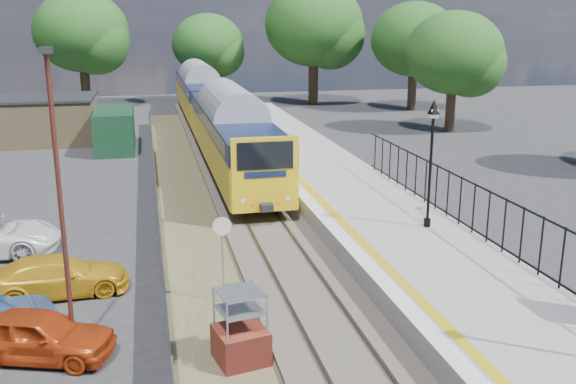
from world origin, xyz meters
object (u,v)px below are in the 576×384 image
object	(u,v)px
carpark_lamp	(59,188)
car_red	(38,335)
train	(212,107)
car_yellow	(58,276)
victorian_lamp_north	(432,134)
brick_plinth	(240,329)
speed_sign	(222,246)

from	to	relation	value
carpark_lamp	car_red	world-z (taller)	carpark_lamp
train	car_yellow	xyz separation A→B (m)	(-7.35, -25.35, -1.73)
victorian_lamp_north	brick_plinth	world-z (taller)	victorian_lamp_north
speed_sign	brick_plinth	bearing A→B (deg)	-81.36
brick_plinth	car_yellow	size ratio (longest dim) A/B	0.46
victorian_lamp_north	brick_plinth	bearing A→B (deg)	-140.15
carpark_lamp	car_yellow	bearing A→B (deg)	101.87
brick_plinth	speed_sign	size ratio (longest dim) A/B	0.71
train	brick_plinth	distance (m)	30.72
victorian_lamp_north	car_red	world-z (taller)	victorian_lamp_north
car_red	victorian_lamp_north	bearing A→B (deg)	-48.91
car_red	car_yellow	world-z (taller)	car_red
train	car_yellow	size ratio (longest dim) A/B	9.74
brick_plinth	car_red	distance (m)	5.03
train	car_red	xyz separation A→B (m)	(-7.35, -29.29, -1.71)
car_yellow	victorian_lamp_north	bearing A→B (deg)	-89.73
speed_sign	carpark_lamp	bearing A→B (deg)	-145.61
brick_plinth	speed_sign	distance (m)	3.56
speed_sign	carpark_lamp	world-z (taller)	carpark_lamp
car_red	brick_plinth	bearing A→B (deg)	-86.20
carpark_lamp	car_red	distance (m)	3.73
speed_sign	train	bearing A→B (deg)	93.37
speed_sign	car_yellow	size ratio (longest dim) A/B	0.65
victorian_lamp_north	carpark_lamp	xyz separation A→B (m)	(-11.86, -5.02, -0.02)
speed_sign	carpark_lamp	distance (m)	5.13
train	car_red	world-z (taller)	train
train	speed_sign	xyz separation A→B (m)	(-2.50, -27.14, -0.51)
speed_sign	carpark_lamp	xyz separation A→B (m)	(-4.06, -1.96, 2.45)
train	car_yellow	world-z (taller)	train
train	car_red	distance (m)	30.25
speed_sign	car_yellow	distance (m)	5.31
train	car_red	size ratio (longest dim) A/B	10.92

